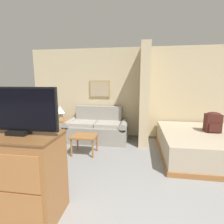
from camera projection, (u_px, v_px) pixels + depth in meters
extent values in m
cube|color=#CCB78E|center=(141.00, 94.00, 5.06)|extent=(6.57, 0.12, 2.60)
cube|color=#70644E|center=(140.00, 137.00, 5.21)|extent=(6.57, 0.02, 0.06)
cube|color=tan|center=(100.00, 89.00, 5.15)|extent=(0.61, 0.02, 0.49)
cube|color=tan|center=(100.00, 89.00, 5.13)|extent=(0.54, 0.01, 0.42)
cube|color=#CCB78E|center=(144.00, 95.00, 4.58)|extent=(0.24, 0.84, 2.60)
cube|color=gray|center=(97.00, 133.00, 4.93)|extent=(1.35, 0.84, 0.45)
cube|color=gray|center=(99.00, 114.00, 5.16)|extent=(1.35, 0.20, 0.50)
cube|color=gray|center=(71.00, 132.00, 5.04)|extent=(0.18, 0.84, 0.45)
cylinder|color=gray|center=(70.00, 123.00, 5.00)|extent=(0.20, 0.84, 0.20)
cube|color=gray|center=(124.00, 134.00, 4.81)|extent=(0.18, 0.84, 0.45)
cylinder|color=gray|center=(124.00, 125.00, 4.77)|extent=(0.20, 0.84, 0.20)
cube|color=#A49F94|center=(84.00, 123.00, 4.88)|extent=(0.66, 0.60, 0.10)
cube|color=#A49F94|center=(108.00, 124.00, 4.78)|extent=(0.66, 0.60, 0.10)
cube|color=#996033|center=(84.00, 136.00, 4.00)|extent=(0.57, 0.47, 0.04)
cylinder|color=#996033|center=(71.00, 148.00, 3.88)|extent=(0.04, 0.04, 0.41)
cylinder|color=#996033|center=(93.00, 149.00, 3.81)|extent=(0.04, 0.04, 0.41)
cylinder|color=#996033|center=(78.00, 142.00, 4.27)|extent=(0.04, 0.04, 0.41)
cylinder|color=#996033|center=(97.00, 143.00, 4.19)|extent=(0.04, 0.04, 0.41)
cube|color=#996033|center=(60.00, 120.00, 5.01)|extent=(0.49, 0.49, 0.04)
cylinder|color=#996033|center=(50.00, 132.00, 4.88)|extent=(0.04, 0.04, 0.55)
cylinder|color=#996033|center=(65.00, 132.00, 4.81)|extent=(0.04, 0.04, 0.55)
cylinder|color=#996033|center=(57.00, 128.00, 5.30)|extent=(0.04, 0.04, 0.55)
cylinder|color=#996033|center=(71.00, 128.00, 5.23)|extent=(0.04, 0.04, 0.55)
cylinder|color=tan|center=(60.00, 117.00, 4.99)|extent=(0.15, 0.15, 0.13)
cylinder|color=tan|center=(60.00, 114.00, 4.97)|extent=(0.02, 0.02, 0.05)
cone|color=silver|center=(60.00, 109.00, 4.95)|extent=(0.29, 0.29, 0.21)
cube|color=#996033|center=(23.00, 177.00, 2.14)|extent=(0.92, 0.56, 1.04)
cube|color=brown|center=(19.00, 135.00, 2.04)|extent=(0.94, 0.58, 0.02)
cube|color=#AB6C39|center=(4.00, 173.00, 1.82)|extent=(0.82, 0.01, 0.41)
cube|color=#AB6C39|center=(8.00, 210.00, 1.90)|extent=(0.82, 0.01, 0.41)
cube|color=black|center=(19.00, 132.00, 2.04)|extent=(0.24, 0.16, 0.05)
cube|color=black|center=(17.00, 109.00, 1.99)|extent=(0.99, 0.04, 0.50)
cube|color=black|center=(15.00, 109.00, 1.97)|extent=(0.95, 0.01, 0.46)
cube|color=#996033|center=(203.00, 154.00, 3.93)|extent=(1.89, 2.10, 0.10)
cube|color=tan|center=(205.00, 142.00, 3.88)|extent=(1.85, 2.06, 0.45)
cube|color=white|center=(194.00, 126.00, 4.64)|extent=(1.73, 0.36, 0.10)
cube|color=#471E19|center=(213.00, 123.00, 3.88)|extent=(0.31, 0.24, 0.40)
cube|color=#471E19|center=(215.00, 128.00, 3.76)|extent=(0.24, 0.03, 0.18)
ellipsoid|color=#471E19|center=(214.00, 114.00, 3.84)|extent=(0.30, 0.23, 0.10)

